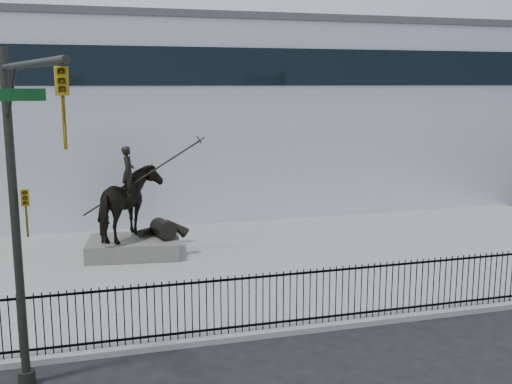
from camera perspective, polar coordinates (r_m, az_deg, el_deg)
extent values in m
plane|color=black|center=(15.01, 7.59, -14.59)|extent=(120.00, 120.00, 0.00)
cube|color=gray|center=(21.16, 0.05, -6.79)|extent=(30.00, 12.00, 0.15)
cube|color=white|center=(32.98, -6.17, 7.13)|extent=(44.00, 14.00, 9.00)
cube|color=black|center=(15.95, 5.81, -11.84)|extent=(22.00, 0.05, 0.05)
cube|color=black|center=(15.52, 5.89, -7.56)|extent=(22.00, 0.05, 0.05)
cube|color=black|center=(15.73, 5.85, -9.81)|extent=(22.00, 0.03, 1.50)
cube|color=#5D5B55|center=(22.20, -11.55, -5.16)|extent=(3.51, 2.64, 0.61)
imported|color=black|center=(21.84, -11.70, -1.10)|extent=(2.51, 2.84, 2.59)
imported|color=black|center=(21.64, -12.08, 1.97)|extent=(0.50, 0.69, 1.75)
cylinder|color=black|center=(21.66, -10.85, 1.30)|extent=(4.14, 0.60, 2.64)
cylinder|color=#252722|center=(14.15, -20.99, -16.17)|extent=(0.36, 0.36, 0.30)
cylinder|color=#252722|center=(13.05, -21.94, -2.83)|extent=(0.18, 0.18, 7.00)
cylinder|color=#252722|center=(10.58, -20.99, 11.27)|extent=(1.47, 4.84, 0.12)
imported|color=#BD9415|center=(8.42, -17.86, 7.57)|extent=(0.18, 0.22, 1.10)
imported|color=#BD9415|center=(12.99, -21.04, -1.93)|extent=(0.16, 0.20, 1.00)
cube|color=#0C3F19|center=(11.52, -21.63, 8.60)|extent=(0.90, 0.03, 0.22)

